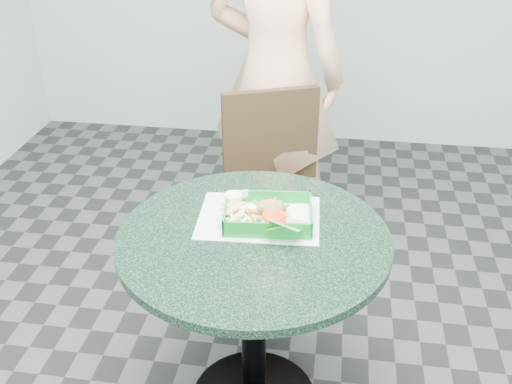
# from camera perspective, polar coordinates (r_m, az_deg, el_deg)

# --- Properties ---
(cafe_table) EXTENTS (0.90, 0.90, 0.75)m
(cafe_table) POSITION_cam_1_polar(r_m,az_deg,el_deg) (2.06, -0.23, -8.50)
(cafe_table) COLOR black
(cafe_table) RESTS_ON floor
(dining_chair) EXTENTS (0.45, 0.45, 0.93)m
(dining_chair) POSITION_cam_1_polar(r_m,az_deg,el_deg) (2.76, 1.05, 1.13)
(dining_chair) COLOR #3D2115
(dining_chair) RESTS_ON floor
(diner_person) EXTENTS (0.95, 0.74, 2.29)m
(diner_person) POSITION_cam_1_polar(r_m,az_deg,el_deg) (2.84, 1.90, 15.24)
(diner_person) COLOR #F6B791
(diner_person) RESTS_ON floor
(placemat) EXTENTS (0.42, 0.33, 0.00)m
(placemat) POSITION_cam_1_polar(r_m,az_deg,el_deg) (2.05, 0.28, -2.91)
(placemat) COLOR silver
(placemat) RESTS_ON cafe_table
(food_basket) EXTENTS (0.29, 0.21, 0.06)m
(food_basket) POSITION_cam_1_polar(r_m,az_deg,el_deg) (2.02, 1.15, -2.91)
(food_basket) COLOR #0D7E21
(food_basket) RESTS_ON placemat
(crab_sandwich) EXTENTS (0.13, 0.13, 0.07)m
(crab_sandwich) POSITION_cam_1_polar(r_m,az_deg,el_deg) (1.99, 1.36, -2.26)
(crab_sandwich) COLOR gold
(crab_sandwich) RESTS_ON food_basket
(fries_pile) EXTENTS (0.14, 0.15, 0.04)m
(fries_pile) POSITION_cam_1_polar(r_m,az_deg,el_deg) (2.01, -1.73, -2.32)
(fries_pile) COLOR #FFDC8D
(fries_pile) RESTS_ON food_basket
(sauce_ramekin) EXTENTS (0.06, 0.06, 0.03)m
(sauce_ramekin) POSITION_cam_1_polar(r_m,az_deg,el_deg) (2.07, -1.99, -0.90)
(sauce_ramekin) COLOR white
(sauce_ramekin) RESTS_ON food_basket
(garnish_cup) EXTENTS (0.13, 0.13, 0.05)m
(garnish_cup) POSITION_cam_1_polar(r_m,az_deg,el_deg) (1.94, 1.80, -3.43)
(garnish_cup) COLOR white
(garnish_cup) RESTS_ON food_basket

